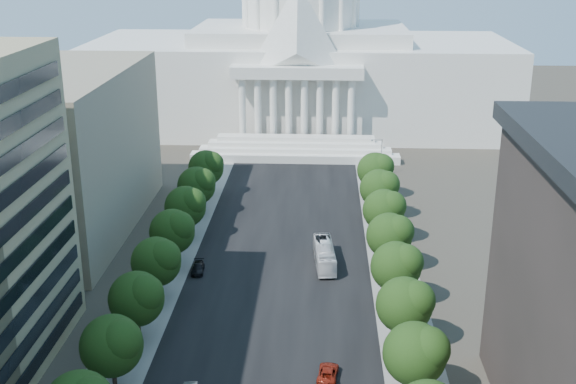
# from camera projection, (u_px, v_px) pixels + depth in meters

# --- Properties ---
(road_asphalt) EXTENTS (30.00, 260.00, 0.01)m
(road_asphalt) POSITION_uv_depth(u_px,v_px,m) (282.00, 253.00, 126.91)
(road_asphalt) COLOR black
(road_asphalt) RESTS_ON ground
(sidewalk_left) EXTENTS (8.00, 260.00, 0.02)m
(sidewalk_left) POSITION_uv_depth(u_px,v_px,m) (175.00, 251.00, 127.79)
(sidewalk_left) COLOR gray
(sidewalk_left) RESTS_ON ground
(sidewalk_right) EXTENTS (8.00, 260.00, 0.02)m
(sidewalk_right) POSITION_uv_depth(u_px,v_px,m) (390.00, 255.00, 126.03)
(sidewalk_right) COLOR gray
(sidewalk_right) RESTS_ON ground
(capitol) EXTENTS (120.00, 56.00, 73.00)m
(capitol) POSITION_uv_depth(u_px,v_px,m) (300.00, 58.00, 209.90)
(capitol) COLOR white
(capitol) RESTS_ON ground
(office_block_left_far) EXTENTS (38.00, 52.00, 30.00)m
(office_block_left_far) POSITION_uv_depth(u_px,v_px,m) (27.00, 152.00, 133.66)
(office_block_left_far) COLOR gray
(office_block_left_far) RESTS_ON ground
(tree_l_d) EXTENTS (7.79, 7.60, 9.97)m
(tree_l_d) POSITION_uv_depth(u_px,v_px,m) (114.00, 344.00, 85.80)
(tree_l_d) COLOR #33261C
(tree_l_d) RESTS_ON ground
(tree_l_e) EXTENTS (7.79, 7.60, 9.97)m
(tree_l_e) POSITION_uv_depth(u_px,v_px,m) (138.00, 298.00, 97.12)
(tree_l_e) COLOR #33261C
(tree_l_e) RESTS_ON ground
(tree_l_f) EXTENTS (7.79, 7.60, 9.97)m
(tree_l_f) POSITION_uv_depth(u_px,v_px,m) (158.00, 260.00, 108.45)
(tree_l_f) COLOR #33261C
(tree_l_f) RESTS_ON ground
(tree_l_g) EXTENTS (7.79, 7.60, 9.97)m
(tree_l_g) POSITION_uv_depth(u_px,v_px,m) (174.00, 230.00, 119.77)
(tree_l_g) COLOR #33261C
(tree_l_g) RESTS_ON ground
(tree_l_h) EXTENTS (7.79, 7.60, 9.97)m
(tree_l_h) POSITION_uv_depth(u_px,v_px,m) (187.00, 206.00, 131.10)
(tree_l_h) COLOR #33261C
(tree_l_h) RESTS_ON ground
(tree_l_i) EXTENTS (7.79, 7.60, 9.97)m
(tree_l_i) POSITION_uv_depth(u_px,v_px,m) (198.00, 185.00, 142.42)
(tree_l_i) COLOR #33261C
(tree_l_i) RESTS_ON ground
(tree_l_j) EXTENTS (7.79, 7.60, 9.97)m
(tree_l_j) POSITION_uv_depth(u_px,v_px,m) (207.00, 167.00, 153.74)
(tree_l_j) COLOR #33261C
(tree_l_j) RESTS_ON ground
(tree_r_d) EXTENTS (7.79, 7.60, 9.97)m
(tree_r_d) POSITION_uv_depth(u_px,v_px,m) (418.00, 352.00, 84.13)
(tree_r_d) COLOR #33261C
(tree_r_d) RESTS_ON ground
(tree_r_e) EXTENTS (7.79, 7.60, 9.97)m
(tree_r_e) POSITION_uv_depth(u_px,v_px,m) (407.00, 304.00, 95.45)
(tree_r_e) COLOR #33261C
(tree_r_e) RESTS_ON ground
(tree_r_f) EXTENTS (7.79, 7.60, 9.97)m
(tree_r_f) POSITION_uv_depth(u_px,v_px,m) (398.00, 265.00, 106.77)
(tree_r_f) COLOR #33261C
(tree_r_f) RESTS_ON ground
(tree_r_g) EXTENTS (7.79, 7.60, 9.97)m
(tree_r_g) POSITION_uv_depth(u_px,v_px,m) (391.00, 234.00, 118.10)
(tree_r_g) COLOR #33261C
(tree_r_g) RESTS_ON ground
(tree_r_h) EXTENTS (7.79, 7.60, 9.97)m
(tree_r_h) POSITION_uv_depth(u_px,v_px,m) (386.00, 209.00, 129.42)
(tree_r_h) COLOR #33261C
(tree_r_h) RESTS_ON ground
(tree_r_i) EXTENTS (7.79, 7.60, 9.97)m
(tree_r_i) POSITION_uv_depth(u_px,v_px,m) (381.00, 187.00, 140.75)
(tree_r_i) COLOR #33261C
(tree_r_i) RESTS_ON ground
(tree_r_j) EXTENTS (7.79, 7.60, 9.97)m
(tree_r_j) POSITION_uv_depth(u_px,v_px,m) (377.00, 169.00, 152.07)
(tree_r_j) COLOR #33261C
(tree_r_j) RESTS_ON ground
(streetlight_c) EXTENTS (2.61, 0.44, 9.00)m
(streetlight_c) POSITION_uv_depth(u_px,v_px,m) (418.00, 308.00, 95.77)
(streetlight_c) COLOR gray
(streetlight_c) RESTS_ON ground
(streetlight_d) EXTENTS (2.61, 0.44, 9.00)m
(streetlight_d) POSITION_uv_depth(u_px,v_px,m) (400.00, 235.00, 119.36)
(streetlight_d) COLOR gray
(streetlight_d) RESTS_ON ground
(streetlight_e) EXTENTS (2.61, 0.44, 9.00)m
(streetlight_e) POSITION_uv_depth(u_px,v_px,m) (388.00, 187.00, 142.95)
(streetlight_e) COLOR gray
(streetlight_e) RESTS_ON ground
(streetlight_f) EXTENTS (2.61, 0.44, 9.00)m
(streetlight_f) POSITION_uv_depth(u_px,v_px,m) (379.00, 152.00, 166.54)
(streetlight_f) COLOR gray
(streetlight_f) RESTS_ON ground
(car_red) EXTENTS (2.95, 5.41, 1.44)m
(car_red) POSITION_uv_depth(u_px,v_px,m) (328.00, 373.00, 90.28)
(car_red) COLOR maroon
(car_red) RESTS_ON ground
(car_dark_b) EXTENTS (2.36, 5.07, 1.43)m
(car_dark_b) POSITION_uv_depth(u_px,v_px,m) (198.00, 268.00, 119.30)
(car_dark_b) COLOR black
(car_dark_b) RESTS_ON ground
(city_bus) EXTENTS (4.05, 13.00, 3.56)m
(city_bus) POSITION_uv_depth(u_px,v_px,m) (325.00, 255.00, 121.82)
(city_bus) COLOR silver
(city_bus) RESTS_ON ground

